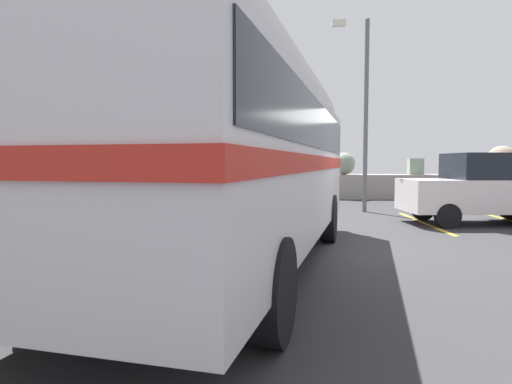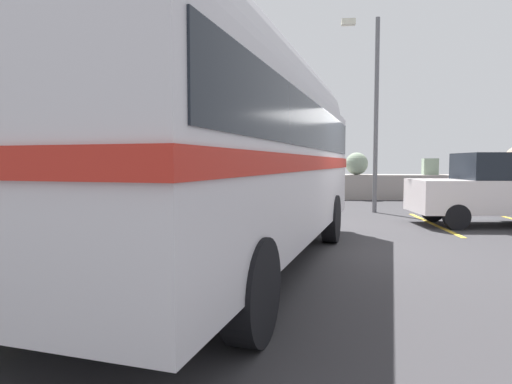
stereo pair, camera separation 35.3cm
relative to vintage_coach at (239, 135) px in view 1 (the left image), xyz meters
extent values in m
cube|color=#333134|center=(1.56, 1.76, -2.04)|extent=(32.00, 26.00, 0.02)
cube|color=gray|center=(1.56, 13.56, -1.50)|extent=(31.36, 1.80, 1.10)
sphere|color=gray|center=(-11.27, 13.47, -0.32)|extent=(1.26, 1.26, 1.26)
cube|color=#A5909A|center=(-7.02, 13.23, -0.40)|extent=(1.16, 1.25, 1.09)
sphere|color=#958F99|center=(-4.08, 13.69, -0.49)|extent=(0.91, 0.91, 0.91)
sphere|color=gray|center=(-0.20, 13.77, -0.45)|extent=(1.01, 1.01, 1.01)
sphere|color=gray|center=(3.56, 13.14, -0.46)|extent=(0.99, 0.99, 0.99)
cube|color=gray|center=(6.82, 13.52, -0.59)|extent=(0.69, 0.79, 0.73)
sphere|color=tan|center=(10.69, 13.64, -0.30)|extent=(1.30, 1.30, 1.30)
cube|color=gold|center=(4.50, 5.26, -2.03)|extent=(0.12, 4.40, 0.01)
cylinder|color=black|center=(-0.54, 2.77, -1.55)|extent=(0.47, 1.00, 0.96)
cylinder|color=black|center=(1.62, 2.31, -1.55)|extent=(0.47, 1.00, 0.96)
cylinder|color=black|center=(-1.62, -2.32, -1.55)|extent=(0.47, 1.00, 0.96)
cylinder|color=black|center=(0.54, -2.78, -1.55)|extent=(0.47, 1.00, 0.96)
cube|color=silver|center=(0.00, 0.00, -0.48)|extent=(4.10, 8.72, 2.10)
cylinder|color=silver|center=(0.00, 0.00, 0.57)|extent=(3.83, 8.35, 2.20)
cube|color=red|center=(0.00, 0.00, -0.42)|extent=(4.16, 8.81, 0.20)
cube|color=black|center=(0.00, 0.00, 0.10)|extent=(4.06, 8.39, 0.64)
cube|color=silver|center=(0.89, 4.17, -1.35)|extent=(2.26, 0.63, 0.28)
cylinder|color=black|center=(-4.66, 2.48, -1.55)|extent=(0.41, 0.99, 0.96)
cylinder|color=black|center=(-2.48, 2.17, -1.55)|extent=(0.41, 0.99, 0.96)
cube|color=silver|center=(-3.34, 3.98, -1.35)|extent=(2.28, 0.48, 0.28)
cylinder|color=black|center=(4.75, 4.27, -1.72)|extent=(0.63, 0.24, 0.62)
cylinder|color=black|center=(4.65, 5.79, -1.72)|extent=(0.63, 0.24, 0.62)
cube|color=silver|center=(5.97, 5.11, -1.27)|extent=(4.20, 1.96, 0.84)
cube|color=black|center=(6.22, 5.13, -0.51)|extent=(2.30, 1.70, 0.68)
cylinder|color=black|center=(7.18, 6.09, -1.72)|extent=(0.63, 0.24, 0.62)
cylinder|color=#5B5B60|center=(3.44, 7.86, 1.06)|extent=(0.14, 0.14, 6.22)
cube|color=beige|center=(2.53, 7.93, 4.07)|extent=(0.44, 0.24, 0.18)
camera|label=1|loc=(0.57, -6.55, -0.42)|focal=30.57mm
camera|label=2|loc=(0.92, -6.53, -0.42)|focal=30.57mm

